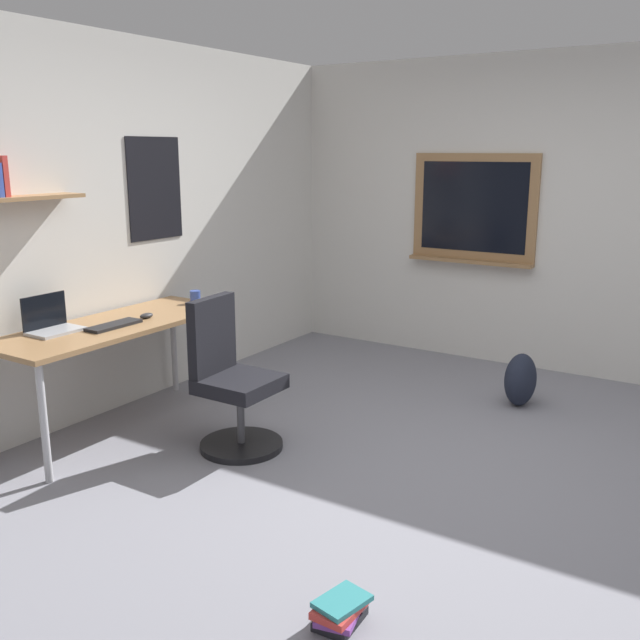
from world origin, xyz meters
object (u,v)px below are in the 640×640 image
(computer_mouse, at_px, (146,316))
(laptop, at_px, (51,323))
(backpack, at_px, (520,380))
(book_stack_on_floor, at_px, (340,611))
(office_chair, at_px, (232,385))
(keyboard, at_px, (114,325))
(coffee_mug, at_px, (195,297))
(desk, at_px, (116,333))

(computer_mouse, bearing_deg, laptop, 158.32)
(backpack, bearing_deg, book_stack_on_floor, -176.80)
(office_chair, xyz_separation_m, backpack, (1.71, -1.30, -0.21))
(keyboard, distance_m, backpack, 2.88)
(coffee_mug, distance_m, book_stack_on_floor, 2.89)
(laptop, height_order, book_stack_on_floor, laptop)
(keyboard, bearing_deg, book_stack_on_floor, -111.39)
(desk, bearing_deg, keyboard, -136.79)
(keyboard, bearing_deg, computer_mouse, 0.00)
(coffee_mug, xyz_separation_m, book_stack_on_floor, (-1.67, -2.24, -0.72))
(desk, distance_m, book_stack_on_floor, 2.53)
(desk, bearing_deg, computer_mouse, -21.61)
(desk, distance_m, laptop, 0.42)
(office_chair, distance_m, keyboard, 0.85)
(laptop, xyz_separation_m, keyboard, (0.29, -0.23, -0.04))
(laptop, relative_size, coffee_mug, 3.37)
(backpack, bearing_deg, desk, 131.72)
(office_chair, relative_size, laptop, 3.06)
(computer_mouse, bearing_deg, backpack, -50.34)
(desk, bearing_deg, laptop, 158.29)
(desk, relative_size, keyboard, 4.49)
(keyboard, xyz_separation_m, backpack, (1.97, -2.03, -0.55))
(office_chair, distance_m, coffee_mug, 1.03)
(desk, bearing_deg, coffee_mug, -2.20)
(keyboard, xyz_separation_m, computer_mouse, (0.28, 0.00, 0.01))
(coffee_mug, bearing_deg, keyboard, -176.48)
(office_chair, bearing_deg, computer_mouse, 88.21)
(desk, height_order, laptop, laptop)
(laptop, distance_m, computer_mouse, 0.62)
(desk, xyz_separation_m, laptop, (-0.37, 0.15, 0.12))
(computer_mouse, height_order, coffee_mug, coffee_mug)
(office_chair, bearing_deg, backpack, -37.23)
(office_chair, xyz_separation_m, laptop, (-0.55, 0.96, 0.38))
(office_chair, bearing_deg, coffee_mug, 54.68)
(desk, relative_size, laptop, 5.36)
(office_chair, height_order, keyboard, office_chair)
(book_stack_on_floor, bearing_deg, computer_mouse, 62.55)
(office_chair, relative_size, computer_mouse, 9.13)
(coffee_mug, bearing_deg, computer_mouse, -174.65)
(keyboard, height_order, coffee_mug, coffee_mug)
(office_chair, relative_size, keyboard, 2.57)
(desk, xyz_separation_m, office_chair, (0.17, -0.81, -0.26))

